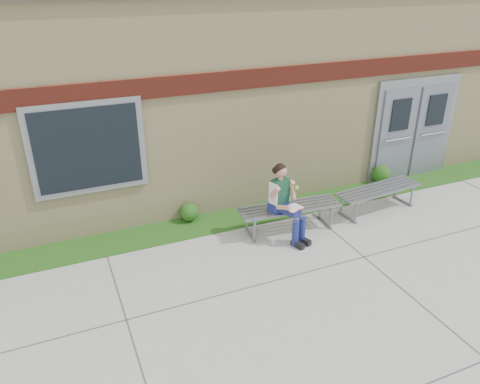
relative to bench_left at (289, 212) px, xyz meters
name	(u,v)px	position (x,y,z in m)	size (l,w,h in m)	color
ground	(330,288)	(-0.26, -1.82, -0.38)	(80.00, 80.00, 0.00)	#9E9E99
grass_strip	(258,213)	(-0.26, 0.78, -0.37)	(16.00, 0.80, 0.02)	#1D4312
school_building	(200,75)	(-0.26, 4.17, 1.72)	(16.20, 6.22, 4.20)	beige
bench_left	(289,212)	(0.00, 0.00, 0.00)	(1.92, 0.68, 0.49)	slate
bench_right	(378,193)	(2.00, 0.00, -0.01)	(1.89, 0.70, 0.48)	slate
girl	(285,201)	(-0.20, -0.20, 0.36)	(0.60, 0.85, 1.39)	navy
shrub_mid	(189,212)	(-1.61, 1.03, -0.18)	(0.36, 0.36, 0.36)	#1D4312
shrub_east	(381,174)	(2.91, 1.03, -0.15)	(0.42, 0.42, 0.42)	#1D4312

